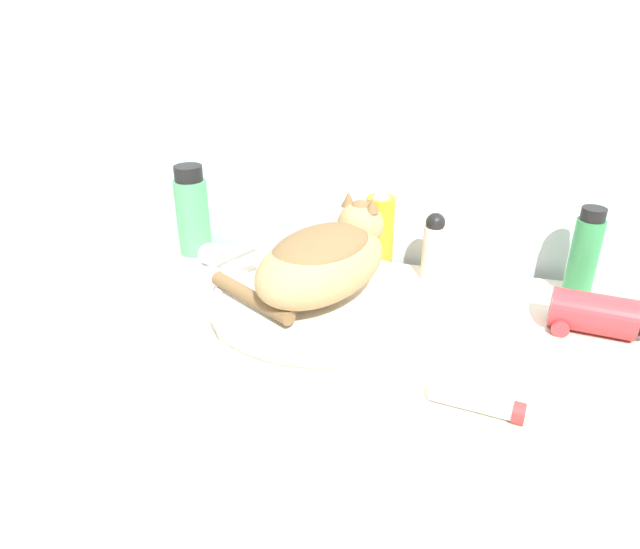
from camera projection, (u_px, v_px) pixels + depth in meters
wall_back at (371, 84)px, 1.23m from camera, size 8.00×0.05×2.40m
vanity_counter at (333, 466)px, 1.31m from camera, size 1.16×0.53×0.81m
sink_basin at (322, 305)px, 1.10m from camera, size 0.43×0.43×0.05m
cat at (324, 257)px, 1.07m from camera, size 0.36×0.36×0.17m
faucet at (216, 265)px, 1.17m from camera, size 0.14×0.05×0.14m
mouthwash_bottle at (192, 212)px, 1.35m from camera, size 0.08×0.08×0.21m
shampoo_bottle_tall at (584, 254)px, 1.16m from camera, size 0.06×0.06×0.19m
deodorant_stick at (433, 246)px, 1.24m from camera, size 0.05×0.05×0.15m
spray_bottle_trigger at (379, 234)px, 1.25m from camera, size 0.06×0.06×0.20m
cream_tube at (478, 403)px, 0.86m from camera, size 0.14×0.05×0.03m
hair_dryer at (592, 314)px, 1.06m from camera, size 0.17×0.10×0.08m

